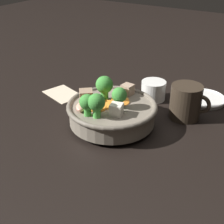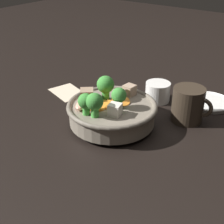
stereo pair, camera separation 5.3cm
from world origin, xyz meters
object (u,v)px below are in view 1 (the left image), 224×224
at_px(dark_mug, 186,102).
at_px(stirfry_bowl, 111,110).
at_px(side_saucer, 204,99).
at_px(tea_cup, 153,90).

bearing_deg(dark_mug, stirfry_bowl, -136.55).
relative_size(stirfry_bowl, dark_mug, 2.12).
xyz_separation_m(stirfry_bowl, side_saucer, (0.15, 0.25, -0.03)).
bearing_deg(side_saucer, stirfry_bowl, -121.39).
bearing_deg(stirfry_bowl, tea_cup, 82.29).
height_order(stirfry_bowl, tea_cup, stirfry_bowl).
bearing_deg(stirfry_bowl, side_saucer, 58.61).
bearing_deg(dark_mug, side_saucer, 83.86).
height_order(side_saucer, tea_cup, tea_cup).
xyz_separation_m(stirfry_bowl, dark_mug, (0.14, 0.13, 0.00)).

